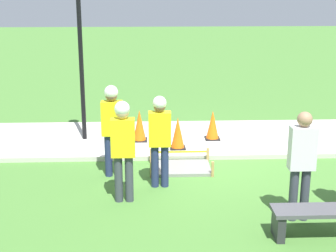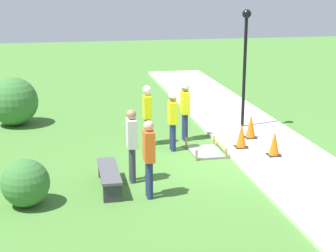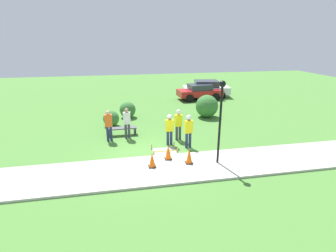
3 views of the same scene
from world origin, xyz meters
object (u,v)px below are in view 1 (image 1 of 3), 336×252
Objects in this scene: worker_trainee at (123,143)px; bystander_in_gray_shirt at (302,160)px; worker_supervisor at (160,134)px; lamppost_near at (80,32)px; worker_assistant at (112,123)px; traffic_cone_sidewalk_edge at (140,126)px; traffic_cone_far_patch at (178,133)px; park_bench at (331,217)px; traffic_cone_near_patch at (213,125)px.

bystander_in_gray_shirt is at bearing 163.70° from worker_trainee.
worker_supervisor is 3.50m from lamppost_near.
worker_assistant is at bearing -33.26° from bystander_in_gray_shirt.
traffic_cone_far_patch is at bearing 145.20° from traffic_cone_sidewalk_edge.
bystander_in_gray_shirt reaches higher than traffic_cone_far_patch.
lamppost_near is (3.83, -4.09, 1.54)m from bystander_in_gray_shirt.
park_bench is 0.98× the size of bystander_in_gray_shirt.
worker_trainee is at bearing 58.72° from traffic_cone_near_patch.
traffic_cone_near_patch is 3.64m from lamppost_near.
traffic_cone_far_patch is at bearing -103.06° from worker_supervisor.
worker_assistant is at bearing -37.51° from park_bench.
lamppost_near is (1.28, -0.19, 2.09)m from traffic_cone_sidewalk_edge.
worker_trainee is (1.06, 2.50, 0.61)m from traffic_cone_far_patch.
worker_supervisor is (-0.40, 2.47, 0.55)m from traffic_cone_sidewalk_edge.
traffic_cone_far_patch is 3.08m from lamppost_near.
lamppost_near reaches higher than worker_supervisor.
lamppost_near is (2.12, -0.77, 2.10)m from traffic_cone_far_patch.
traffic_cone_near_patch is 2.98m from worker_assistant.
worker_assistant is 2.69m from lamppost_near.
traffic_cone_far_patch is 2.79m from worker_trainee.
traffic_cone_far_patch is 1.02m from traffic_cone_sidewalk_edge.
traffic_cone_far_patch is at bearing -113.03° from worker_trainee.
bystander_in_gray_shirt is (-1.71, 3.32, 0.57)m from traffic_cone_far_patch.
park_bench is 6.63m from lamppost_near.
worker_trainee is at bearing 66.97° from traffic_cone_far_patch.
traffic_cone_sidewalk_edge is 3.15m from worker_trainee.
worker_supervisor is 0.95× the size of worker_assistant.
traffic_cone_sidewalk_edge is (0.84, -0.58, 0.01)m from traffic_cone_far_patch.
traffic_cone_far_patch is 3.78m from bystander_in_gray_shirt.
traffic_cone_sidewalk_edge is 5.32m from park_bench.
worker_trainee is at bearing 85.84° from traffic_cone_sidewalk_edge.
park_bench is at bearing 140.78° from worker_supervisor.
traffic_cone_near_patch is 0.18× the size of lamppost_near.
traffic_cone_sidewalk_edge reaches higher than park_bench.
traffic_cone_sidewalk_edge is 0.40× the size of worker_assistant.
worker_assistant reaches higher than park_bench.
worker_assistant is (1.32, 1.32, 0.63)m from traffic_cone_far_patch.
traffic_cone_far_patch is 4.39m from park_bench.
park_bench is (-2.03, 3.90, -0.12)m from traffic_cone_far_patch.
bystander_in_gray_shirt reaches higher than park_bench.
traffic_cone_sidewalk_edge reaches higher than traffic_cone_far_patch.
lamppost_near is (1.68, -2.66, 1.54)m from worker_supervisor.
worker_assistant is (0.48, 1.91, 0.61)m from traffic_cone_sidewalk_edge.
park_bench is 0.95m from bystander_in_gray_shirt.
worker_assistant reaches higher than worker_trainee.
bystander_in_gray_shirt is at bearing 102.50° from traffic_cone_near_patch.
bystander_in_gray_shirt is 5.81m from lamppost_near.
worker_supervisor is at bearing -33.66° from bystander_in_gray_shirt.
worker_trainee is (0.63, 0.62, 0.05)m from worker_supervisor.
traffic_cone_near_patch is 0.94× the size of traffic_cone_sidewalk_edge.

